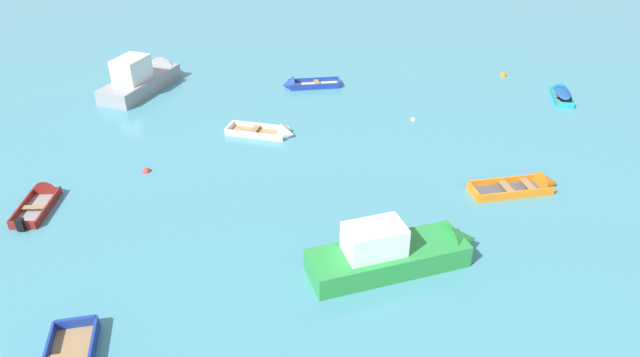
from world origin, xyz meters
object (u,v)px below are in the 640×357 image
object	(u,v)px
motor_launch_green_back_row_right	(399,251)
rowboat_turquoise_cluster_inner	(561,92)
mooring_buoy_far_field	(503,76)
mooring_buoy_outer_edge	(147,172)
motor_launch_grey_far_left	(144,77)
rowboat_orange_cluster_outer	(533,186)
mooring_buoy_near_foreground	(413,120)
rowboat_deep_blue_near_camera	(299,85)
rowboat_maroon_far_back	(43,197)
rowboat_white_distant_center	(276,133)

from	to	relation	value
motor_launch_green_back_row_right	rowboat_turquoise_cluster_inner	size ratio (longest dim) A/B	2.12
motor_launch_green_back_row_right	mooring_buoy_far_field	xyz separation A→B (m)	(10.70, 19.39, -0.66)
mooring_buoy_far_field	mooring_buoy_outer_edge	bearing A→B (deg)	-151.48
motor_launch_grey_far_left	rowboat_orange_cluster_outer	bearing A→B (deg)	-34.08
rowboat_orange_cluster_outer	mooring_buoy_near_foreground	xyz separation A→B (m)	(-3.92, 7.73, -0.18)
rowboat_orange_cluster_outer	rowboat_turquoise_cluster_inner	distance (m)	12.15
motor_launch_grey_far_left	rowboat_orange_cluster_outer	distance (m)	24.35
mooring_buoy_near_foreground	mooring_buoy_outer_edge	size ratio (longest dim) A/B	0.75
motor_launch_green_back_row_right	rowboat_deep_blue_near_camera	bearing A→B (deg)	99.95
rowboat_maroon_far_back	mooring_buoy_near_foreground	bearing A→B (deg)	22.12
rowboat_orange_cluster_outer	motor_launch_grey_far_left	bearing A→B (deg)	145.92
rowboat_turquoise_cluster_inner	mooring_buoy_outer_edge	xyz separation A→B (m)	(-23.86, -7.90, -0.27)
rowboat_turquoise_cluster_inner	mooring_buoy_outer_edge	size ratio (longest dim) A/B	8.21
motor_launch_grey_far_left	mooring_buoy_outer_edge	distance (m)	11.18
rowboat_white_distant_center	mooring_buoy_far_field	bearing A→B (deg)	28.13
rowboat_white_distant_center	mooring_buoy_near_foreground	bearing A→B (deg)	11.07
rowboat_deep_blue_near_camera	rowboat_turquoise_cluster_inner	bearing A→B (deg)	-8.95
rowboat_deep_blue_near_camera	mooring_buoy_outer_edge	world-z (taller)	rowboat_deep_blue_near_camera
motor_launch_grey_far_left	rowboat_orange_cluster_outer	xyz separation A→B (m)	(20.16, -13.64, -0.57)
rowboat_white_distant_center	rowboat_turquoise_cluster_inner	distance (m)	18.21
rowboat_deep_blue_near_camera	rowboat_turquoise_cluster_inner	distance (m)	16.39
rowboat_deep_blue_near_camera	mooring_buoy_near_foreground	size ratio (longest dim) A/B	12.78
mooring_buoy_near_foreground	rowboat_maroon_far_back	bearing A→B (deg)	-157.88
motor_launch_green_back_row_right	mooring_buoy_far_field	bearing A→B (deg)	61.10
motor_launch_grey_far_left	rowboat_white_distant_center	distance (m)	11.25
rowboat_white_distant_center	mooring_buoy_far_field	distance (m)	17.42
motor_launch_green_back_row_right	rowboat_turquoise_cluster_inner	distance (m)	20.30
motor_launch_green_back_row_right	rowboat_white_distant_center	xyz separation A→B (m)	(-4.66, 11.17, -0.50)
rowboat_maroon_far_back	rowboat_white_distant_center	distance (m)	11.75
rowboat_maroon_far_back	rowboat_orange_cluster_outer	distance (m)	21.97
rowboat_turquoise_cluster_inner	rowboat_maroon_far_back	bearing A→B (deg)	-159.89
motor_launch_green_back_row_right	rowboat_turquoise_cluster_inner	xyz separation A→B (m)	(13.01, 15.58, -0.39)
mooring_buoy_far_field	mooring_buoy_near_foreground	world-z (taller)	mooring_buoy_far_field
rowboat_maroon_far_back	mooring_buoy_far_field	size ratio (longest dim) A/B	7.26
rowboat_turquoise_cluster_inner	motor_launch_green_back_row_right	bearing A→B (deg)	-129.87
rowboat_turquoise_cluster_inner	mooring_buoy_far_field	size ratio (longest dim) A/B	6.92
mooring_buoy_outer_edge	motor_launch_grey_far_left	bearing A→B (deg)	101.53
motor_launch_grey_far_left	rowboat_white_distant_center	xyz separation A→B (m)	(8.41, -7.44, -0.59)
rowboat_maroon_far_back	mooring_buoy_far_field	xyz separation A→B (m)	(25.57, 14.01, -0.17)
motor_launch_grey_far_left	mooring_buoy_far_field	bearing A→B (deg)	1.86
motor_launch_green_back_row_right	mooring_buoy_outer_edge	distance (m)	13.30
rowboat_orange_cluster_outer	motor_launch_green_back_row_right	bearing A→B (deg)	-144.96
rowboat_maroon_far_back	rowboat_white_distant_center	bearing A→B (deg)	29.60
rowboat_deep_blue_near_camera	rowboat_orange_cluster_outer	xyz separation A→B (m)	(10.27, -13.16, 0.01)
rowboat_deep_blue_near_camera	rowboat_orange_cluster_outer	bearing A→B (deg)	-52.02
rowboat_white_distant_center	rowboat_deep_blue_near_camera	bearing A→B (deg)	78.01
rowboat_deep_blue_near_camera	mooring_buoy_outer_edge	size ratio (longest dim) A/B	9.65
mooring_buoy_near_foreground	rowboat_deep_blue_near_camera	bearing A→B (deg)	139.48
rowboat_orange_cluster_outer	mooring_buoy_outer_edge	bearing A→B (deg)	171.41
motor_launch_green_back_row_right	mooring_buoy_outer_edge	xyz separation A→B (m)	(-10.84, 7.68, -0.66)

